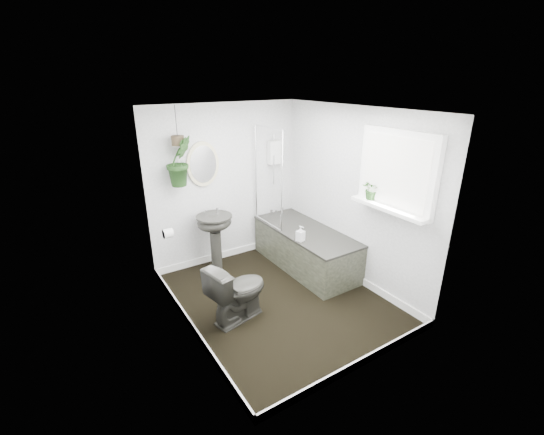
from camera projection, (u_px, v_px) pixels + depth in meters
floor at (278, 299)px, 4.59m from camera, size 2.30×2.80×0.02m
ceiling at (280, 108)px, 3.75m from camera, size 2.30×2.80×0.02m
wall_back at (226, 185)px, 5.28m from camera, size 2.30×0.02×2.30m
wall_front at (371, 263)px, 3.06m from camera, size 2.30×0.02×2.30m
wall_left at (181, 236)px, 3.59m from camera, size 0.02×2.80×2.30m
wall_right at (353, 197)px, 4.75m from camera, size 0.02×2.80×2.30m
skirting at (278, 295)px, 4.57m from camera, size 2.30×2.80×0.10m
bathtub at (305, 248)px, 5.28m from camera, size 0.72×1.72×0.58m
bath_screen at (268, 178)px, 5.14m from camera, size 0.04×0.72×1.40m
shower_box at (274, 152)px, 5.48m from camera, size 0.20×0.10×0.35m
oval_mirror at (203, 164)px, 4.95m from camera, size 0.46×0.03×0.62m
wall_sconce at (176, 176)px, 4.78m from camera, size 0.04×0.04×0.22m
toilet_roll_holder at (168, 233)px, 4.26m from camera, size 0.11×0.11×0.11m
window_recess at (397, 171)px, 3.99m from camera, size 0.08×1.00×0.90m
window_sill at (388, 208)px, 4.10m from camera, size 0.18×1.00×0.04m
window_blinds at (394, 172)px, 3.96m from camera, size 0.01×0.86×0.76m
toilet at (238, 291)px, 4.10m from camera, size 0.77×0.54×0.72m
pedestal_sink at (216, 243)px, 5.13m from camera, size 0.55×0.48×0.84m
sill_plant at (372, 189)px, 4.30m from camera, size 0.29×0.27×0.26m
hanging_plant at (180, 161)px, 4.64m from camera, size 0.40×0.35×0.64m
soap_bottle at (300, 233)px, 4.79m from camera, size 0.11×0.12×0.21m
hanging_pot at (178, 141)px, 4.54m from camera, size 0.16×0.16×0.12m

